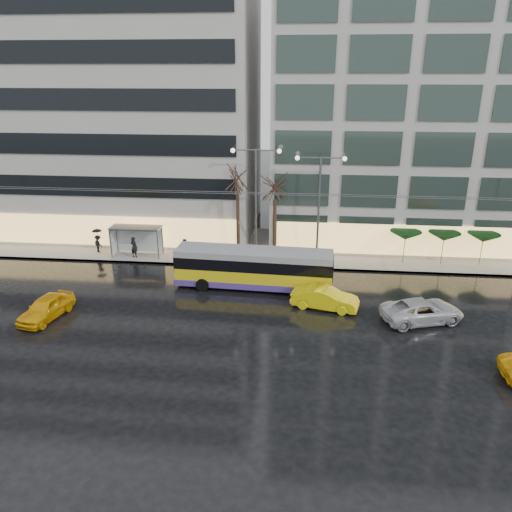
# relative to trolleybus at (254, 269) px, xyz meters

# --- Properties ---
(ground) EXTENTS (140.00, 140.00, 0.00)m
(ground) POSITION_rel_trolleybus_xyz_m (-2.41, -5.18, -1.42)
(ground) COLOR black
(ground) RESTS_ON ground
(sidewalk) EXTENTS (80.00, 10.00, 0.15)m
(sidewalk) POSITION_rel_trolleybus_xyz_m (-0.41, 8.82, -1.34)
(sidewalk) COLOR gray
(sidewalk) RESTS_ON ground
(kerb) EXTENTS (80.00, 0.10, 0.15)m
(kerb) POSITION_rel_trolleybus_xyz_m (-0.41, 3.87, -1.34)
(kerb) COLOR slate
(kerb) RESTS_ON ground
(building_left) EXTENTS (34.00, 14.00, 22.00)m
(building_left) POSITION_rel_trolleybus_xyz_m (-18.41, 13.82, 9.73)
(building_left) COLOR #ABA8A4
(building_left) RESTS_ON sidewalk
(building_right) EXTENTS (32.00, 14.00, 25.00)m
(building_right) POSITION_rel_trolleybus_xyz_m (16.59, 13.82, 11.23)
(building_right) COLOR #ABA8A4
(building_right) RESTS_ON sidewalk
(trolleybus) EXTENTS (11.40, 4.69, 5.23)m
(trolleybus) POSITION_rel_trolleybus_xyz_m (0.00, 0.00, 0.00)
(trolleybus) COLOR gold
(trolleybus) RESTS_ON ground
(catenary) EXTENTS (42.24, 5.12, 7.00)m
(catenary) POSITION_rel_trolleybus_xyz_m (-1.41, 2.76, 2.84)
(catenary) COLOR #595B60
(catenary) RESTS_ON ground
(bus_shelter) EXTENTS (4.20, 1.60, 2.51)m
(bus_shelter) POSITION_rel_trolleybus_xyz_m (-10.79, 5.51, 0.54)
(bus_shelter) COLOR #595B60
(bus_shelter) RESTS_ON sidewalk
(street_lamp_near) EXTENTS (3.96, 0.36, 9.03)m
(street_lamp_near) POSITION_rel_trolleybus_xyz_m (-0.41, 5.62, 4.57)
(street_lamp_near) COLOR #595B60
(street_lamp_near) RESTS_ON sidewalk
(street_lamp_far) EXTENTS (3.96, 0.36, 8.53)m
(street_lamp_far) POSITION_rel_trolleybus_xyz_m (4.59, 5.62, 4.30)
(street_lamp_far) COLOR #595B60
(street_lamp_far) RESTS_ON sidewalk
(tree_a) EXTENTS (3.20, 3.20, 8.40)m
(tree_a) POSITION_rel_trolleybus_xyz_m (-1.91, 5.82, 5.67)
(tree_a) COLOR black
(tree_a) RESTS_ON sidewalk
(tree_b) EXTENTS (3.20, 3.20, 7.70)m
(tree_b) POSITION_rel_trolleybus_xyz_m (1.09, 6.02, 4.98)
(tree_b) COLOR black
(tree_b) RESTS_ON sidewalk
(parasol_a) EXTENTS (2.50, 2.50, 2.65)m
(parasol_a) POSITION_rel_trolleybus_xyz_m (11.59, 5.82, 1.03)
(parasol_a) COLOR #595B60
(parasol_a) RESTS_ON sidewalk
(parasol_b) EXTENTS (2.50, 2.50, 2.65)m
(parasol_b) POSITION_rel_trolleybus_xyz_m (14.59, 5.82, 1.03)
(parasol_b) COLOR #595B60
(parasol_b) RESTS_ON sidewalk
(parasol_c) EXTENTS (2.50, 2.50, 2.65)m
(parasol_c) POSITION_rel_trolleybus_xyz_m (17.59, 5.82, 1.03)
(parasol_c) COLOR #595B60
(parasol_c) RESTS_ON sidewalk
(taxi_a) EXTENTS (2.50, 4.48, 1.44)m
(taxi_a) POSITION_rel_trolleybus_xyz_m (-12.65, -6.01, -0.70)
(taxi_a) COLOR #EDAA0C
(taxi_a) RESTS_ON ground
(taxi_b) EXTENTS (4.64, 2.47, 1.45)m
(taxi_b) POSITION_rel_trolleybus_xyz_m (5.01, -2.86, -0.69)
(taxi_b) COLOR #FFE80D
(taxi_b) RESTS_ON ground
(sedan_silver) EXTENTS (5.62, 3.83, 1.43)m
(sedan_silver) POSITION_rel_trolleybus_xyz_m (11.03, -4.10, -0.70)
(sedan_silver) COLOR silver
(sedan_silver) RESTS_ON ground
(pedestrian_a) EXTENTS (1.24, 1.26, 2.19)m
(pedestrian_a) POSITION_rel_trolleybus_xyz_m (-10.53, 4.83, 0.16)
(pedestrian_a) COLOR black
(pedestrian_a) RESTS_ON sidewalk
(pedestrian_b) EXTENTS (0.95, 0.80, 1.73)m
(pedestrian_b) POSITION_rel_trolleybus_xyz_m (-6.27, 4.90, -0.40)
(pedestrian_b) COLOR black
(pedestrian_b) RESTS_ON sidewalk
(pedestrian_c) EXTENTS (1.14, 1.14, 2.11)m
(pedestrian_c) POSITION_rel_trolleybus_xyz_m (-13.99, 5.74, -0.14)
(pedestrian_c) COLOR black
(pedestrian_c) RESTS_ON sidewalk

